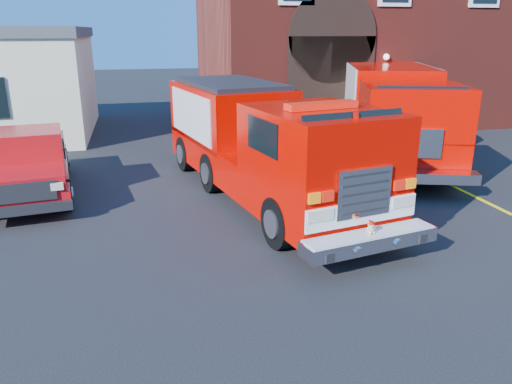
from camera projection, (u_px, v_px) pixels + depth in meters
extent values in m
plane|color=black|center=(243.00, 232.00, 10.95)|extent=(100.00, 100.00, 0.00)
cube|color=yellow|center=(473.00, 196.00, 13.32)|extent=(0.12, 3.00, 0.01)
cube|color=yellow|center=(414.00, 167.00, 16.09)|extent=(0.12, 3.00, 0.01)
cube|color=yellow|center=(372.00, 147.00, 18.87)|extent=(0.12, 3.00, 0.01)
cube|color=maroon|center=(361.00, 35.00, 24.66)|extent=(15.00, 10.00, 8.00)
cube|color=black|center=(330.00, 89.00, 19.86)|extent=(3.60, 0.12, 4.00)
cylinder|color=black|center=(333.00, 36.00, 19.24)|extent=(3.60, 0.12, 3.60)
cylinder|color=black|center=(279.00, 223.00, 10.02)|extent=(0.53, 1.11, 1.06)
cylinder|color=black|center=(366.00, 208.00, 10.85)|extent=(0.53, 1.11, 1.06)
cube|color=#D10700|center=(262.00, 167.00, 13.03)|extent=(4.01, 9.00, 0.87)
cube|color=#D10700|center=(230.00, 112.00, 14.61)|extent=(3.17, 4.63, 1.55)
cube|color=#D10700|center=(320.00, 144.00, 10.24)|extent=(2.95, 3.49, 1.45)
cube|color=black|center=(356.00, 137.00, 9.07)|extent=(2.10, 0.48, 0.91)
cube|color=red|center=(322.00, 105.00, 9.99)|extent=(1.58, 0.61, 0.14)
cube|color=white|center=(362.00, 213.00, 9.18)|extent=(2.38, 0.51, 0.43)
cube|color=silver|center=(364.00, 193.00, 9.05)|extent=(1.15, 0.28, 0.91)
cube|color=silver|center=(370.00, 241.00, 9.09)|extent=(2.76, 1.03, 0.27)
cube|color=#B7B7BF|center=(190.00, 115.00, 14.13)|extent=(0.69, 3.42, 1.26)
cube|color=#B7B7BF|center=(268.00, 109.00, 15.09)|extent=(0.69, 3.42, 1.26)
sphere|color=tan|center=(370.00, 230.00, 9.02)|extent=(0.17, 0.17, 0.14)
sphere|color=tan|center=(371.00, 225.00, 8.98)|extent=(0.14, 0.14, 0.12)
sphere|color=tan|center=(369.00, 223.00, 8.97)|extent=(0.05, 0.05, 0.04)
sphere|color=tan|center=(373.00, 222.00, 9.00)|extent=(0.05, 0.05, 0.04)
ellipsoid|color=#C21102|center=(371.00, 223.00, 8.98)|extent=(0.14, 0.14, 0.07)
cylinder|color=#C21102|center=(371.00, 224.00, 8.97)|extent=(0.16, 0.16, 0.01)
cylinder|color=black|center=(66.00, 195.00, 12.16)|extent=(0.37, 0.80, 0.77)
cube|color=#B30E12|center=(31.00, 174.00, 13.41)|extent=(2.60, 5.50, 0.43)
cube|color=#B30E12|center=(25.00, 179.00, 11.62)|extent=(1.94, 1.66, 0.34)
cube|color=#B30E12|center=(26.00, 149.00, 12.91)|extent=(1.98, 1.95, 0.96)
cube|color=#B30E12|center=(31.00, 148.00, 14.65)|extent=(2.02, 2.23, 0.53)
cube|color=black|center=(26.00, 210.00, 11.02)|extent=(1.96, 0.39, 0.21)
cylinder|color=black|center=(366.00, 160.00, 14.54)|extent=(0.75, 1.26, 1.20)
cylinder|color=black|center=(450.00, 162.00, 14.32)|extent=(0.75, 1.26, 1.20)
cube|color=#D10700|center=(391.00, 130.00, 17.22)|extent=(5.42, 9.15, 0.98)
cube|color=#D10700|center=(387.00, 88.00, 18.39)|extent=(4.35, 6.05, 1.64)
cube|color=#D10700|center=(413.00, 110.00, 13.97)|extent=(3.43, 3.37, 1.42)
cube|color=#B7B7BF|center=(349.00, 91.00, 18.54)|extent=(1.53, 4.35, 1.86)
cube|color=#B7B7BF|center=(425.00, 91.00, 18.30)|extent=(1.53, 4.35, 1.86)
cube|color=silver|center=(420.00, 177.00, 12.93)|extent=(2.95, 1.42, 0.27)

